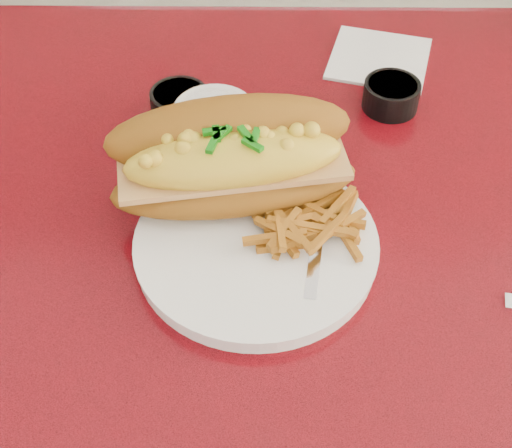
{
  "coord_description": "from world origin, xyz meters",
  "views": [
    {
      "loc": [
        -0.11,
        -0.51,
        1.29
      ],
      "look_at": [
        -0.12,
        -0.06,
        0.81
      ],
      "focal_mm": 50.0,
      "sensor_mm": 36.0,
      "label": 1
    }
  ],
  "objects_px": {
    "mac_hoagie": "(232,158)",
    "diner_table": "(353,300)",
    "sauce_cup_right": "(391,94)",
    "booth_bench_far": "(310,100)",
    "sauce_cup_left": "(180,103)",
    "gravy_ramekin": "(215,125)",
    "fork": "(318,229)",
    "dinner_plate": "(256,246)"
  },
  "relations": [
    {
      "from": "diner_table",
      "to": "booth_bench_far",
      "type": "relative_size",
      "value": 1.03
    },
    {
      "from": "dinner_plate",
      "to": "gravy_ramekin",
      "type": "bearing_deg",
      "value": 106.26
    },
    {
      "from": "booth_bench_far",
      "to": "gravy_ramekin",
      "type": "xyz_separation_m",
      "value": [
        -0.16,
        -0.71,
        0.51
      ]
    },
    {
      "from": "fork",
      "to": "gravy_ramekin",
      "type": "xyz_separation_m",
      "value": [
        -0.11,
        0.15,
        0.01
      ]
    },
    {
      "from": "fork",
      "to": "sauce_cup_right",
      "type": "xyz_separation_m",
      "value": [
        0.1,
        0.21,
        0.0
      ]
    },
    {
      "from": "mac_hoagie",
      "to": "diner_table",
      "type": "bearing_deg",
      "value": -10.9
    },
    {
      "from": "mac_hoagie",
      "to": "gravy_ramekin",
      "type": "relative_size",
      "value": 2.45
    },
    {
      "from": "booth_bench_far",
      "to": "mac_hoagie",
      "type": "distance_m",
      "value": 0.98
    },
    {
      "from": "mac_hoagie",
      "to": "dinner_plate",
      "type": "bearing_deg",
      "value": -79.97
    },
    {
      "from": "fork",
      "to": "sauce_cup_left",
      "type": "xyz_separation_m",
      "value": [
        -0.15,
        0.19,
        0.0
      ]
    },
    {
      "from": "booth_bench_far",
      "to": "sauce_cup_right",
      "type": "relative_size",
      "value": 14.74
    },
    {
      "from": "booth_bench_far",
      "to": "mac_hoagie",
      "type": "xyz_separation_m",
      "value": [
        -0.14,
        -0.81,
        0.55
      ]
    },
    {
      "from": "booth_bench_far",
      "to": "fork",
      "type": "bearing_deg",
      "value": -93.69
    },
    {
      "from": "diner_table",
      "to": "sauce_cup_left",
      "type": "distance_m",
      "value": 0.31
    },
    {
      "from": "dinner_plate",
      "to": "fork",
      "type": "height_order",
      "value": "same"
    },
    {
      "from": "dinner_plate",
      "to": "sauce_cup_left",
      "type": "bearing_deg",
      "value": 113.28
    },
    {
      "from": "diner_table",
      "to": "sauce_cup_right",
      "type": "height_order",
      "value": "sauce_cup_right"
    },
    {
      "from": "mac_hoagie",
      "to": "sauce_cup_right",
      "type": "bearing_deg",
      "value": 32.37
    },
    {
      "from": "mac_hoagie",
      "to": "gravy_ramekin",
      "type": "distance_m",
      "value": 0.1
    },
    {
      "from": "mac_hoagie",
      "to": "fork",
      "type": "bearing_deg",
      "value": -40.64
    },
    {
      "from": "sauce_cup_right",
      "to": "gravy_ramekin",
      "type": "bearing_deg",
      "value": -161.71
    },
    {
      "from": "mac_hoagie",
      "to": "sauce_cup_left",
      "type": "height_order",
      "value": "mac_hoagie"
    },
    {
      "from": "diner_table",
      "to": "sauce_cup_left",
      "type": "xyz_separation_m",
      "value": [
        -0.21,
        0.15,
        0.18
      ]
    },
    {
      "from": "diner_table",
      "to": "gravy_ramekin",
      "type": "xyz_separation_m",
      "value": [
        -0.16,
        0.1,
        0.19
      ]
    },
    {
      "from": "sauce_cup_left",
      "to": "booth_bench_far",
      "type": "bearing_deg",
      "value": 72.83
    },
    {
      "from": "booth_bench_far",
      "to": "sauce_cup_left",
      "type": "height_order",
      "value": "booth_bench_far"
    },
    {
      "from": "diner_table",
      "to": "sauce_cup_left",
      "type": "bearing_deg",
      "value": 144.62
    },
    {
      "from": "mac_hoagie",
      "to": "sauce_cup_left",
      "type": "xyz_separation_m",
      "value": [
        -0.07,
        0.14,
        -0.04
      ]
    },
    {
      "from": "dinner_plate",
      "to": "sauce_cup_right",
      "type": "bearing_deg",
      "value": 55.66
    },
    {
      "from": "dinner_plate",
      "to": "sauce_cup_right",
      "type": "height_order",
      "value": "sauce_cup_right"
    },
    {
      "from": "booth_bench_far",
      "to": "gravy_ramekin",
      "type": "bearing_deg",
      "value": -102.84
    },
    {
      "from": "dinner_plate",
      "to": "sauce_cup_right",
      "type": "distance_m",
      "value": 0.28
    },
    {
      "from": "booth_bench_far",
      "to": "fork",
      "type": "relative_size",
      "value": 7.2
    },
    {
      "from": "fork",
      "to": "gravy_ramekin",
      "type": "bearing_deg",
      "value": 44.39
    },
    {
      "from": "diner_table",
      "to": "sauce_cup_right",
      "type": "distance_m",
      "value": 0.25
    },
    {
      "from": "diner_table",
      "to": "gravy_ramekin",
      "type": "relative_size",
      "value": 11.61
    },
    {
      "from": "sauce_cup_right",
      "to": "booth_bench_far",
      "type": "bearing_deg",
      "value": 93.56
    },
    {
      "from": "booth_bench_far",
      "to": "sauce_cup_right",
      "type": "bearing_deg",
      "value": -86.44
    },
    {
      "from": "gravy_ramekin",
      "to": "fork",
      "type": "bearing_deg",
      "value": -53.59
    },
    {
      "from": "booth_bench_far",
      "to": "sauce_cup_right",
      "type": "xyz_separation_m",
      "value": [
        0.04,
        -0.65,
        0.5
      ]
    },
    {
      "from": "mac_hoagie",
      "to": "gravy_ramekin",
      "type": "bearing_deg",
      "value": 94.04
    },
    {
      "from": "dinner_plate",
      "to": "sauce_cup_left",
      "type": "distance_m",
      "value": 0.23
    }
  ]
}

